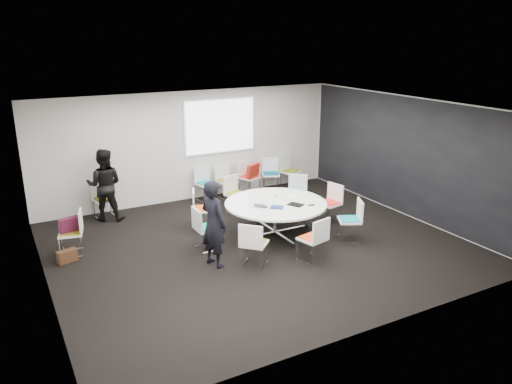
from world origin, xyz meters
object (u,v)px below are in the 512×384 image
chair_ring_f (254,252)px  chair_spare_left (72,241)px  chair_back_d (271,180)px  person_main (214,224)px  conference_table (276,211)px  chair_ring_h (350,228)px  chair_ring_d (203,216)px  chair_person_back (105,206)px  chair_ring_c (236,201)px  laptop (261,205)px  cup (275,196)px  chair_back_a (206,190)px  maroon_bag (70,224)px  chair_back_b (227,187)px  chair_back_e (290,178)px  chair_ring_b (296,200)px  chair_ring_e (206,236)px  chair_back_c (249,183)px  chair_ring_a (329,210)px  chair_ring_g (313,247)px  person_back (105,185)px  brown_bag (67,256)px

chair_ring_f → chair_spare_left: (-2.88, 2.16, 0.00)m
chair_back_d → person_main: bearing=72.2°
conference_table → chair_ring_h: (1.22, -0.99, -0.26)m
conference_table → chair_ring_d: (-1.22, 1.10, -0.26)m
chair_ring_d → chair_person_back: size_ratio=1.00×
chair_ring_c → laptop: chair_ring_c is taller
chair_ring_h → cup: (-1.06, 1.29, 0.50)m
chair_back_a → maroon_bag: (-3.63, -1.82, 0.34)m
chair_back_d → chair_person_back: (-4.53, -0.04, 0.00)m
chair_back_d → person_main: person_main is taller
chair_back_b → chair_back_e: bearing=170.0°
conference_table → chair_back_a: (-0.40, 2.87, -0.26)m
chair_ring_b → chair_back_a: size_ratio=1.00×
maroon_bag → cup: bearing=-10.2°
chair_ring_e → chair_back_c: 3.77m
chair_back_e → person_main: 5.31m
chair_back_e → laptop: size_ratio=2.53×
chair_ring_c → maroon_bag: (-3.92, -0.66, 0.34)m
chair_back_a → laptop: chair_back_a is taller
chair_ring_c → person_main: 2.99m
chair_back_a → laptop: (0.02, -2.90, 0.47)m
conference_table → person_main: bearing=-157.5°
maroon_bag → laptop: bearing=-16.6°
chair_back_b → chair_person_back: same height
chair_ring_c → chair_back_d: 2.01m
chair_ring_b → chair_ring_f: (-2.35, -2.18, 0.00)m
chair_ring_a → person_main: person_main is taller
chair_back_e → chair_person_back: (-5.14, 0.00, 0.00)m
chair_back_d → chair_spare_left: 5.84m
chair_person_back → chair_ring_g: bearing=115.5°
chair_back_e → chair_person_back: same height
chair_back_a → chair_ring_b: bearing=122.7°
chair_ring_g → chair_back_d: 4.59m
chair_ring_h → chair_back_b: (-1.05, 3.82, 0.00)m
cup → maroon_bag: (-4.18, 0.75, -0.16)m
person_back → cup: size_ratio=18.69×
chair_ring_b → chair_back_e: size_ratio=1.00×
chair_ring_g → laptop: size_ratio=2.53×
chair_ring_c → chair_spare_left: (-3.90, -0.66, 0.00)m
chair_back_c → chair_spare_left: 5.20m
chair_back_d → chair_ring_f: bearing=80.9°
chair_ring_c → laptop: (-0.28, -1.74, 0.47)m
conference_table → chair_back_a: size_ratio=2.46×
chair_ring_f → chair_ring_a: bearing=70.5°
laptop → chair_ring_a: bearing=-118.5°
cup → brown_bag: size_ratio=0.25×
chair_back_a → chair_back_c: same height
chair_ring_a → brown_bag: chair_ring_a is taller
chair_ring_b → laptop: 2.00m
chair_back_e → laptop: 3.85m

